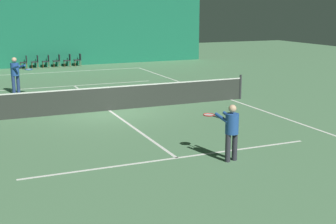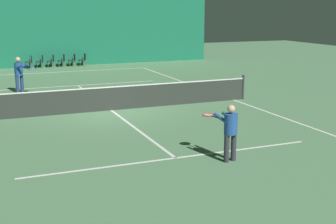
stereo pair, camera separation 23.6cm
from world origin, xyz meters
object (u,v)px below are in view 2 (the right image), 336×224
object	(u,v)px
courtside_chair_1	(41,61)
courtside_chair_3	(62,60)
tennis_net	(111,98)
player_near	(229,128)
courtside_chair_4	(73,59)
player_far	(19,72)
courtside_chair_0	(30,61)
courtside_chair_2	(52,60)
courtside_chair_5	(83,59)

from	to	relation	value
courtside_chair_1	courtside_chair_3	world-z (taller)	same
tennis_net	player_near	bearing A→B (deg)	-80.41
tennis_net	courtside_chair_4	bearing A→B (deg)	84.73
tennis_net	player_near	world-z (taller)	player_near
courtside_chair_3	player_near	bearing A→B (deg)	1.55
player_far	courtside_chair_1	distance (m)	9.28
courtside_chair_0	courtside_chair_3	bearing A→B (deg)	90.00
tennis_net	courtside_chair_2	world-z (taller)	tennis_net
player_far	courtside_chair_5	distance (m)	10.31
courtside_chair_0	tennis_net	bearing A→B (deg)	5.97
courtside_chair_4	player_near	bearing A→B (deg)	-0.33
player_far	courtside_chair_5	size ratio (longest dim) A/B	2.00
player_far	courtside_chair_3	distance (m)	9.70
courtside_chair_1	courtside_chair_4	bearing A→B (deg)	90.00
player_far	courtside_chair_1	world-z (taller)	player_far
courtside_chair_2	courtside_chair_4	distance (m)	1.42
player_far	courtside_chair_0	xyz separation A→B (m)	(1.41, 9.02, -0.49)
courtside_chair_3	courtside_chair_5	xyz separation A→B (m)	(1.42, 0.00, 0.00)
tennis_net	player_near	distance (m)	7.25
player_far	courtside_chair_2	world-z (taller)	player_far
courtside_chair_0	courtside_chair_2	bearing A→B (deg)	90.00
courtside_chair_2	courtside_chair_5	distance (m)	2.13
tennis_net	player_far	size ratio (longest dim) A/B	7.16
courtside_chair_4	courtside_chair_2	bearing A→B (deg)	-90.00
courtside_chair_0	courtside_chair_3	xyz separation A→B (m)	(2.13, 0.00, 0.00)
player_near	courtside_chair_1	distance (m)	21.66
courtside_chair_2	courtside_chair_3	xyz separation A→B (m)	(0.71, 0.00, 0.00)
player_near	courtside_chair_0	bearing A→B (deg)	-3.92
player_near	courtside_chair_5	distance (m)	21.58
player_near	courtside_chair_0	xyz separation A→B (m)	(-2.71, 21.56, -0.40)
courtside_chair_3	courtside_chair_0	bearing A→B (deg)	-90.00
tennis_net	courtside_chair_1	bearing A→B (deg)	93.17
courtside_chair_0	courtside_chair_5	size ratio (longest dim) A/B	1.00
tennis_net	courtside_chair_1	size ratio (longest dim) A/B	14.29
courtside_chair_0	courtside_chair_5	distance (m)	3.55
player_near	player_far	bearing A→B (deg)	7.12
courtside_chair_3	courtside_chair_4	distance (m)	0.71
player_far	courtside_chair_4	size ratio (longest dim) A/B	2.00
courtside_chair_0	courtside_chair_4	distance (m)	2.84
tennis_net	player_far	bearing A→B (deg)	118.37
player_near	player_far	xyz separation A→B (m)	(-4.13, 12.54, 0.09)
courtside_chair_3	courtside_chair_2	bearing A→B (deg)	-90.00
tennis_net	courtside_chair_1	distance (m)	14.45
courtside_chair_1	courtside_chair_2	bearing A→B (deg)	90.00
courtside_chair_1	courtside_chair_2	xyz separation A→B (m)	(0.71, 0.00, 0.00)
tennis_net	courtside_chair_4	distance (m)	14.49
player_far	courtside_chair_0	world-z (taller)	player_far
player_near	player_far	size ratio (longest dim) A/B	0.90
courtside_chair_3	courtside_chair_5	world-z (taller)	same
player_far	courtside_chair_0	distance (m)	9.14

